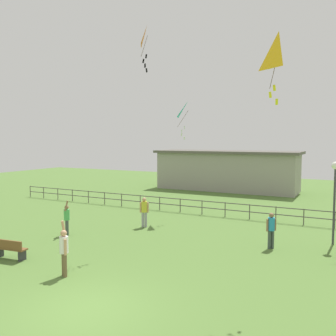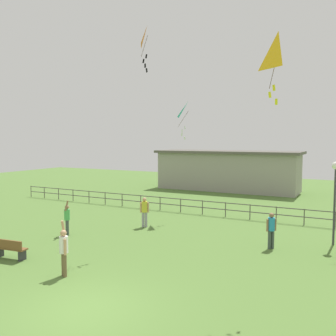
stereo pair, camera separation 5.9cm
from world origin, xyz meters
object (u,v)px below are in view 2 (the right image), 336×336
at_px(kite_0, 278,53).
at_px(person_2, 67,217).
at_px(park_bench, 9,248).
at_px(person_3, 144,210).
at_px(kite_3, 188,112).
at_px(lamppost, 335,184).
at_px(kite_4, 147,37).
at_px(person_0, 271,228).
at_px(person_1, 64,249).

bearing_deg(kite_0, person_2, 170.25).
distance_m(park_bench, person_2, 4.04).
bearing_deg(person_3, kite_3, 72.29).
height_order(lamppost, kite_4, kite_4).
xyz_separation_m(park_bench, kite_4, (3.57, 5.26, 9.37)).
bearing_deg(kite_4, person_0, 12.23).
bearing_deg(person_3, lamppost, 7.02).
distance_m(park_bench, kite_0, 12.76).
distance_m(person_0, kite_0, 8.13).
distance_m(person_2, person_3, 4.28).
height_order(person_1, person_3, person_1).
distance_m(person_1, person_2, 5.82).
bearing_deg(person_3, person_0, -6.38).
xyz_separation_m(person_1, kite_3, (-0.13, 11.13, 5.68)).
xyz_separation_m(park_bench, person_2, (-0.56, 3.97, 0.47)).
relative_size(park_bench, person_1, 0.77).
bearing_deg(person_1, kite_0, 19.47).
relative_size(person_3, kite_4, 0.76).
bearing_deg(kite_4, kite_3, 93.71).
relative_size(person_1, kite_0, 0.87).
bearing_deg(person_2, person_0, 14.39).
relative_size(person_3, kite_3, 0.73).
relative_size(lamppost, kite_0, 1.70).
height_order(park_bench, person_2, person_2).
bearing_deg(person_0, kite_4, -167.77).
relative_size(person_1, person_3, 1.18).
bearing_deg(park_bench, lamppost, 35.78).
xyz_separation_m(lamppost, kite_4, (-8.24, -3.25, 6.93)).
height_order(person_0, person_2, person_2).
distance_m(person_1, kite_0, 9.96).
bearing_deg(person_2, lamppost, 20.15).
relative_size(kite_3, kite_4, 1.03).
bearing_deg(kite_4, kite_0, -25.16).
xyz_separation_m(person_2, person_3, (2.66, 3.34, 0.05)).
height_order(park_bench, kite_3, kite_3).
relative_size(person_0, kite_0, 0.71).
bearing_deg(park_bench, kite_3, 73.41).
bearing_deg(person_1, kite_3, 90.69).
relative_size(person_2, kite_0, 0.80).
height_order(lamppost, kite_0, kite_0).
bearing_deg(person_2, park_bench, -81.99).
xyz_separation_m(person_2, kite_0, (10.85, -1.86, 6.79)).
distance_m(lamppost, person_2, 13.32).
bearing_deg(person_2, kite_0, -9.75).
relative_size(person_2, kite_4, 0.83).
height_order(kite_3, kite_4, kite_4).
bearing_deg(lamppost, person_0, -141.11).
bearing_deg(kite_3, kite_4, -86.29).
height_order(park_bench, person_3, person_3).
bearing_deg(kite_4, person_2, -162.66).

